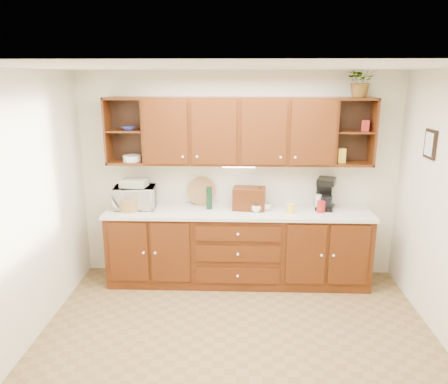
# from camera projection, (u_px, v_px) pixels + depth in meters

# --- Properties ---
(floor) EXTENTS (4.00, 4.00, 0.00)m
(floor) POSITION_uv_depth(u_px,v_px,m) (237.00, 349.00, 4.18)
(floor) COLOR olive
(floor) RESTS_ON ground
(ceiling) EXTENTS (4.00, 4.00, 0.00)m
(ceiling) POSITION_uv_depth(u_px,v_px,m) (239.00, 67.00, 3.51)
(ceiling) COLOR white
(ceiling) RESTS_ON back_wall
(back_wall) EXTENTS (4.00, 0.00, 4.00)m
(back_wall) POSITION_uv_depth(u_px,v_px,m) (239.00, 176.00, 5.53)
(back_wall) COLOR beige
(back_wall) RESTS_ON floor
(left_wall) EXTENTS (0.00, 3.50, 3.50)m
(left_wall) POSITION_uv_depth(u_px,v_px,m) (15.00, 218.00, 3.91)
(left_wall) COLOR beige
(left_wall) RESTS_ON floor
(base_cabinets) EXTENTS (3.20, 0.60, 0.90)m
(base_cabinets) POSITION_uv_depth(u_px,v_px,m) (238.00, 248.00, 5.46)
(base_cabinets) COLOR #321805
(base_cabinets) RESTS_ON floor
(countertop) EXTENTS (3.24, 0.64, 0.04)m
(countertop) POSITION_uv_depth(u_px,v_px,m) (238.00, 212.00, 5.33)
(countertop) COLOR silver
(countertop) RESTS_ON base_cabinets
(upper_cabinets) EXTENTS (3.20, 0.33, 0.80)m
(upper_cabinets) POSITION_uv_depth(u_px,v_px,m) (240.00, 131.00, 5.23)
(upper_cabinets) COLOR #321805
(upper_cabinets) RESTS_ON back_wall
(undercabinet_light) EXTENTS (0.40, 0.05, 0.02)m
(undercabinet_light) POSITION_uv_depth(u_px,v_px,m) (239.00, 166.00, 5.28)
(undercabinet_light) COLOR white
(undercabinet_light) RESTS_ON upper_cabinets
(framed_picture) EXTENTS (0.03, 0.24, 0.30)m
(framed_picture) POSITION_uv_depth(u_px,v_px,m) (430.00, 144.00, 4.50)
(framed_picture) COLOR black
(framed_picture) RESTS_ON right_wall
(wicker_basket) EXTENTS (0.31, 0.31, 0.15)m
(wicker_basket) POSITION_uv_depth(u_px,v_px,m) (130.00, 204.00, 5.32)
(wicker_basket) COLOR olive
(wicker_basket) RESTS_ON countertop
(microwave) EXTENTS (0.53, 0.38, 0.28)m
(microwave) POSITION_uv_depth(u_px,v_px,m) (135.00, 197.00, 5.39)
(microwave) COLOR beige
(microwave) RESTS_ON countertop
(towel_stack) EXTENTS (0.33, 0.26, 0.09)m
(towel_stack) POSITION_uv_depth(u_px,v_px,m) (134.00, 183.00, 5.35)
(towel_stack) COLOR #E2D36A
(towel_stack) RESTS_ON microwave
(wine_bottle) EXTENTS (0.08, 0.08, 0.28)m
(wine_bottle) POSITION_uv_depth(u_px,v_px,m) (209.00, 198.00, 5.36)
(wine_bottle) COLOR black
(wine_bottle) RESTS_ON countertop
(woven_tray) EXTENTS (0.37, 0.13, 0.36)m
(woven_tray) POSITION_uv_depth(u_px,v_px,m) (201.00, 204.00, 5.58)
(woven_tray) COLOR olive
(woven_tray) RESTS_ON countertop
(bread_box) EXTENTS (0.41, 0.28, 0.27)m
(bread_box) POSITION_uv_depth(u_px,v_px,m) (249.00, 199.00, 5.35)
(bread_box) COLOR #321805
(bread_box) RESTS_ON countertop
(mug_tree) EXTENTS (0.24, 0.25, 0.31)m
(mug_tree) POSITION_uv_depth(u_px,v_px,m) (259.00, 207.00, 5.32)
(mug_tree) COLOR #321805
(mug_tree) RESTS_ON countertop
(canister_red) EXTENTS (0.12, 0.12, 0.14)m
(canister_red) POSITION_uv_depth(u_px,v_px,m) (321.00, 207.00, 5.24)
(canister_red) COLOR maroon
(canister_red) RESTS_ON countertop
(canister_white) EXTENTS (0.09, 0.09, 0.19)m
(canister_white) POSITION_uv_depth(u_px,v_px,m) (318.00, 202.00, 5.35)
(canister_white) COLOR white
(canister_white) RESTS_ON countertop
(canister_yellow) EXTENTS (0.12, 0.12, 0.12)m
(canister_yellow) POSITION_uv_depth(u_px,v_px,m) (291.00, 209.00, 5.21)
(canister_yellow) COLOR yellow
(canister_yellow) RESTS_ON countertop
(coffee_maker) EXTENTS (0.28, 0.32, 0.39)m
(coffee_maker) POSITION_uv_depth(u_px,v_px,m) (325.00, 194.00, 5.37)
(coffee_maker) COLOR black
(coffee_maker) RESTS_ON countertop
(bowl_stack) EXTENTS (0.21, 0.21, 0.04)m
(bowl_stack) POSITION_uv_depth(u_px,v_px,m) (128.00, 129.00, 5.23)
(bowl_stack) COLOR navy
(bowl_stack) RESTS_ON upper_cabinets
(plate_stack) EXTENTS (0.29, 0.29, 0.07)m
(plate_stack) POSITION_uv_depth(u_px,v_px,m) (132.00, 158.00, 5.35)
(plate_stack) COLOR white
(plate_stack) RESTS_ON upper_cabinets
(pantry_box_yellow) EXTENTS (0.11, 0.10, 0.17)m
(pantry_box_yellow) POSITION_uv_depth(u_px,v_px,m) (341.00, 156.00, 5.23)
(pantry_box_yellow) COLOR yellow
(pantry_box_yellow) RESTS_ON upper_cabinets
(pantry_box_red) EXTENTS (0.10, 0.10, 0.13)m
(pantry_box_red) POSITION_uv_depth(u_px,v_px,m) (365.00, 126.00, 5.13)
(pantry_box_red) COLOR maroon
(pantry_box_red) RESTS_ON upper_cabinets
(potted_plant) EXTENTS (0.34, 0.30, 0.38)m
(potted_plant) POSITION_uv_depth(u_px,v_px,m) (362.00, 81.00, 4.98)
(potted_plant) COLOR #999999
(potted_plant) RESTS_ON upper_cabinets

